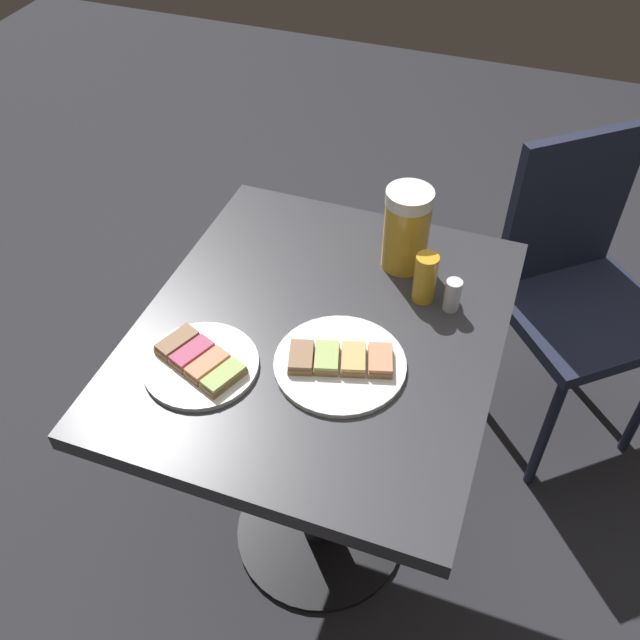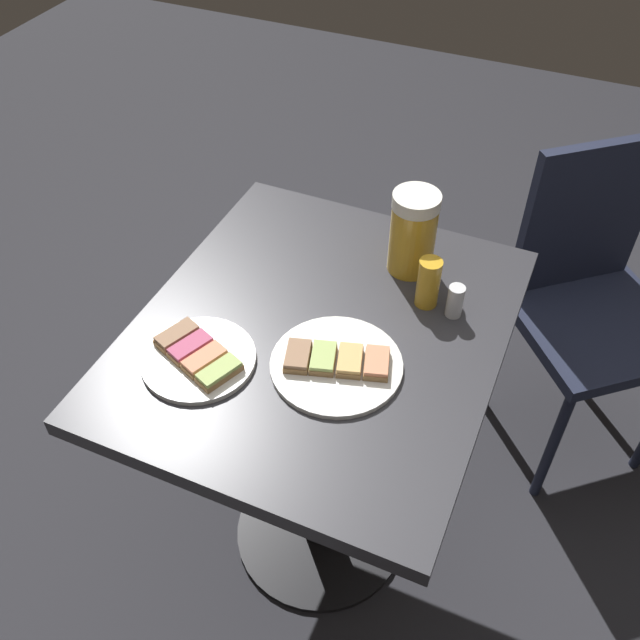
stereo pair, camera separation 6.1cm
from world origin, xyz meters
name	(u,v)px [view 2 (the right image)]	position (x,y,z in m)	size (l,w,h in m)	color
ground_plane	(320,531)	(0.00, 0.00, 0.00)	(6.00, 6.00, 0.00)	#28282D
cafe_table	(320,388)	(0.00, 0.00, 0.60)	(0.67, 0.78, 0.78)	black
plate_near	(336,363)	(0.07, -0.08, 0.79)	(0.24, 0.24, 0.03)	white
plate_far	(198,357)	(-0.17, -0.17, 0.79)	(0.21, 0.21, 0.03)	white
beer_mug	(413,231)	(0.10, 0.24, 0.87)	(0.09, 0.16, 0.18)	gold
beer_glass_small	(428,283)	(0.16, 0.15, 0.83)	(0.04, 0.04, 0.11)	gold
salt_shaker	(455,301)	(0.22, 0.14, 0.81)	(0.03, 0.03, 0.07)	silver
cafe_chair	(590,293)	(0.48, 0.63, 0.52)	(0.54, 0.54, 0.89)	#1E2338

